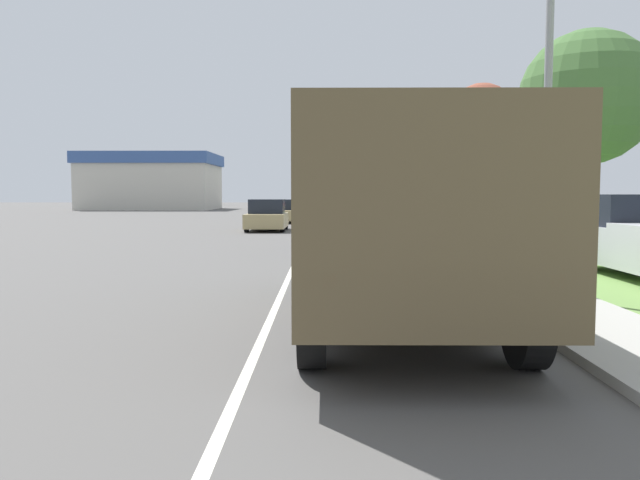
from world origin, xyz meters
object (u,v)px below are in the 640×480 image
at_px(car_second_ahead, 267,217).
at_px(car_fourth_ahead, 341,207).
at_px(car_third_ahead, 289,212).
at_px(military_truck, 396,215).
at_px(car_farthest_ahead, 336,204).
at_px(lamp_post, 537,61).
at_px(car_nearest_ahead, 365,233).

distance_m(car_second_ahead, car_fourth_ahead, 19.51).
height_order(car_second_ahead, car_third_ahead, car_second_ahead).
distance_m(military_truck, car_third_ahead, 31.63).
distance_m(car_second_ahead, car_farthest_ahead, 32.39).
bearing_deg(car_third_ahead, car_farthest_ahead, 81.60).
bearing_deg(car_second_ahead, car_farthest_ahead, 82.92).
bearing_deg(car_third_ahead, lamp_post, -78.20).
height_order(car_nearest_ahead, car_fourth_ahead, car_fourth_ahead).
distance_m(car_nearest_ahead, car_farthest_ahead, 43.56).
xyz_separation_m(car_nearest_ahead, car_fourth_ahead, (0.00, 30.46, 0.13)).
height_order(car_second_ahead, lamp_post, lamp_post).
xyz_separation_m(military_truck, lamp_post, (2.71, 2.31, 2.62)).
height_order(car_third_ahead, car_fourth_ahead, car_fourth_ahead).
bearing_deg(car_nearest_ahead, lamp_post, -74.45).
xyz_separation_m(car_second_ahead, car_third_ahead, (0.57, 8.98, -0.03)).
bearing_deg(car_nearest_ahead, car_farthest_ahead, 90.31).
bearing_deg(car_third_ahead, car_second_ahead, -93.64).
relative_size(car_nearest_ahead, car_third_ahead, 0.85).
xyz_separation_m(military_truck, car_fourth_ahead, (0.28, 41.50, -0.82)).
bearing_deg(car_nearest_ahead, car_fourth_ahead, 89.99).
relative_size(military_truck, car_farthest_ahead, 1.64).
bearing_deg(car_third_ahead, military_truck, -83.87).
bearing_deg(military_truck, car_farthest_ahead, 89.95).
distance_m(military_truck, car_fourth_ahead, 41.51).
bearing_deg(car_nearest_ahead, military_truck, -91.44).
bearing_deg(car_third_ahead, car_fourth_ahead, 70.01).
bearing_deg(car_fourth_ahead, lamp_post, -86.46).
height_order(military_truck, car_fourth_ahead, military_truck).
height_order(car_nearest_ahead, car_third_ahead, car_third_ahead).
relative_size(car_nearest_ahead, car_second_ahead, 1.02).
xyz_separation_m(military_truck, car_third_ahead, (-3.38, 31.43, -0.90)).
distance_m(military_truck, car_second_ahead, 22.81).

